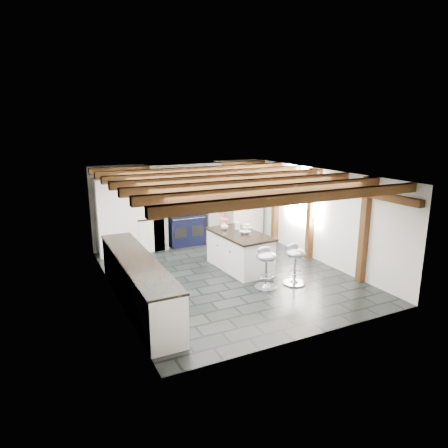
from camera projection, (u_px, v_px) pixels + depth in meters
name	position (u px, v px, depth m)	size (l,w,h in m)	color
ground	(228.00, 275.00, 9.06)	(6.00, 6.00, 0.00)	black
room_shell	(180.00, 219.00, 9.78)	(6.00, 6.03, 6.00)	silver
range_cooker	(186.00, 229.00, 11.28)	(1.00, 0.63, 0.99)	black
kitchen_island	(239.00, 250.00, 9.39)	(1.04, 1.82, 1.16)	white
bar_stool_near	(295.00, 259.00, 8.45)	(0.48, 0.48, 0.88)	silver
bar_stool_far	(266.00, 263.00, 8.24)	(0.48, 0.48, 0.88)	silver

